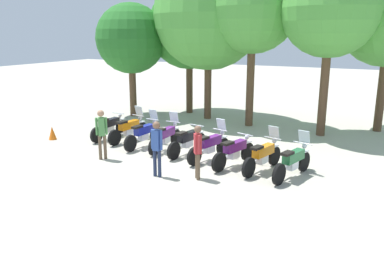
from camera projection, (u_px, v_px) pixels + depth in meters
The scene contains 19 objects.
ground_plane at pixel (186, 155), 13.86m from camera, with size 80.00×80.00×0.00m, color #ADA899.
motorcycle_0 at pixel (110, 126), 16.00m from camera, with size 0.62×2.19×0.99m.
motorcycle_1 at pixel (129, 129), 15.57m from camera, with size 0.68×2.18×1.37m.
motorcycle_2 at pixel (144, 134), 14.82m from camera, with size 0.62×2.19×1.37m.
motorcycle_3 at pixel (166, 136), 14.39m from camera, with size 0.62×2.19×1.37m.
motorcycle_4 at pixel (188, 141), 13.87m from camera, with size 0.71×2.17×0.99m.
motorcycle_5 at pixel (210, 145), 13.24m from camera, with size 0.81×2.14×1.37m.
motorcycle_6 at pixel (234, 151), 12.63m from camera, with size 0.84×2.13×0.99m.
motorcycle_7 at pixel (263, 155), 12.17m from camera, with size 0.81×2.15×1.37m.
motorcycle_8 at pixel (293, 161), 11.60m from camera, with size 0.83×2.13×1.37m.
person_0 at pixel (157, 145), 11.55m from camera, with size 0.40×0.24×1.74m.
person_1 at pixel (102, 131), 13.17m from camera, with size 0.35×0.33×1.75m.
person_2 at pixel (198, 148), 11.38m from camera, with size 0.32×0.36×1.66m.
tree_0 at pixel (131, 39), 19.59m from camera, with size 3.58×3.58×5.82m.
tree_1 at pixel (189, 28), 20.27m from camera, with size 4.38×4.38×6.78m.
tree_2 at pixel (209, 15), 18.66m from camera, with size 5.38×5.38×7.86m.
tree_3 at pixel (253, 8), 17.06m from camera, with size 4.07×4.07×7.42m.
tree_4 at pixel (331, 9), 15.34m from camera, with size 3.98×3.98×7.26m.
traffic_cone at pixel (52, 133), 15.86m from camera, with size 0.32×0.32×0.55m, color orange.
Camera 1 is at (6.15, -11.71, 4.27)m, focal length 35.89 mm.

